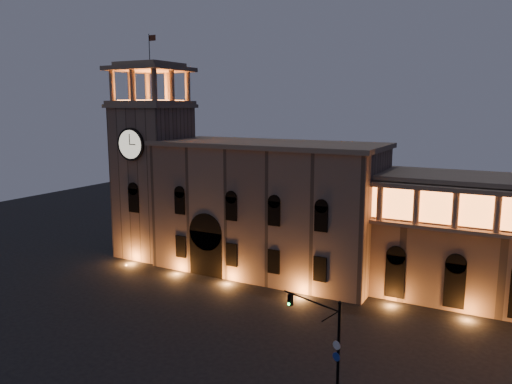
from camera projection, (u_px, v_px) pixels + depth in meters
ground at (183, 337)px, 48.58m from camera, size 160.00×160.00×0.00m
government_building at (267, 208)px, 67.10m from camera, size 30.80×12.80×17.60m
clock_tower at (154, 172)px, 74.22m from camera, size 9.80×9.80×32.40m
traffic_light at (328, 346)px, 37.77m from camera, size 5.68×2.30×8.22m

